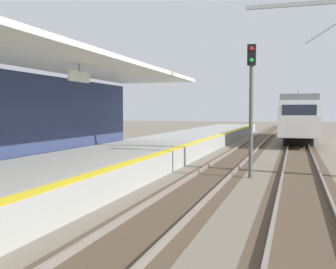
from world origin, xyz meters
The scene contains 5 objects.
station_platform centered at (-2.50, 16.00, 0.45)m, with size 5.00×80.00×0.91m.
track_pair_nearest_platform centered at (1.90, 20.00, 0.05)m, with size 2.34×120.00×0.16m.
track_pair_middle centered at (5.30, 20.00, 0.05)m, with size 2.34×120.00×0.16m.
approaching_train centered at (5.30, 38.73, 2.18)m, with size 2.93×19.60×4.76m.
rail_signal_post centered at (3.38, 16.04, 3.19)m, with size 0.32×0.34×5.20m.
Camera 1 is at (5.01, -0.54, 2.60)m, focal length 44.76 mm.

